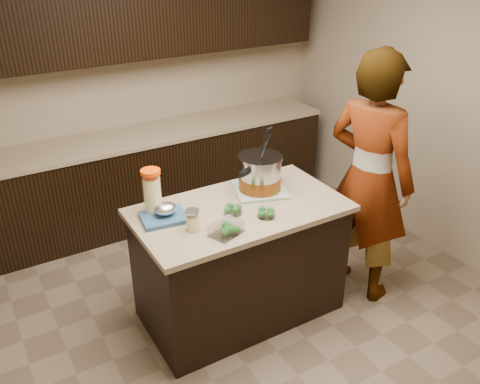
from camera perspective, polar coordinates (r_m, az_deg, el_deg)
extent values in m
plane|color=brown|center=(4.00, 0.00, -13.09)|extent=(4.00, 4.00, 0.00)
cube|color=tan|center=(5.03, -11.94, 12.44)|extent=(4.00, 0.04, 2.70)
cube|color=tan|center=(4.58, 22.40, 9.54)|extent=(0.04, 4.00, 2.70)
cube|color=black|center=(5.08, -9.81, 1.67)|extent=(3.60, 0.60, 0.86)
cube|color=tan|center=(4.90, -10.22, 6.42)|extent=(3.60, 0.63, 0.04)
cube|color=black|center=(4.75, -11.89, 19.00)|extent=(3.60, 0.35, 0.75)
cube|color=black|center=(3.74, 0.00, -8.07)|extent=(1.40, 0.75, 0.86)
cube|color=tan|center=(3.49, 0.00, -2.04)|extent=(1.46, 0.81, 0.04)
cube|color=#52754E|center=(3.71, 2.23, 0.29)|extent=(0.46, 0.46, 0.02)
cylinder|color=#B7B7BC|center=(3.65, 2.27, 2.10)|extent=(0.40, 0.40, 0.24)
cylinder|color=brown|center=(3.68, 2.25, 1.11)|extent=(0.40, 0.40, 0.10)
cylinder|color=#B7B7BC|center=(3.60, 2.30, 3.94)|extent=(0.42, 0.42, 0.02)
cube|color=black|center=(3.48, 0.49, 2.17)|extent=(0.08, 0.06, 0.03)
cube|color=black|center=(3.76, 3.95, 4.13)|extent=(0.08, 0.06, 0.03)
cylinder|color=black|center=(3.55, 2.61, 4.76)|extent=(0.07, 0.13, 0.29)
cylinder|color=#F9EB98|center=(3.40, -9.79, -0.46)|extent=(0.13, 0.13, 0.26)
cylinder|color=white|center=(3.39, -9.81, -0.21)|extent=(0.15, 0.15, 0.29)
cylinder|color=#FF4505|center=(3.32, -10.02, 2.20)|extent=(0.15, 0.15, 0.02)
cylinder|color=#F9EB98|center=(3.23, -5.33, -3.47)|extent=(0.08, 0.08, 0.10)
cylinder|color=white|center=(3.22, -5.34, -3.25)|extent=(0.09, 0.09, 0.13)
cylinder|color=silver|center=(3.18, -5.40, -2.10)|extent=(0.09, 0.09, 0.02)
cylinder|color=silver|center=(3.40, -0.80, -1.98)|extent=(0.16, 0.16, 0.06)
cylinder|color=silver|center=(3.37, 2.96, -2.35)|extent=(0.13, 0.13, 0.06)
cube|color=silver|center=(3.18, -1.56, -4.13)|extent=(0.24, 0.21, 0.07)
cube|color=navy|center=(3.37, -8.58, -2.87)|extent=(0.31, 0.26, 0.03)
ellipsoid|color=silver|center=(3.35, -8.34, -1.98)|extent=(0.15, 0.12, 0.08)
imported|color=gray|center=(3.85, 14.29, 1.44)|extent=(0.63, 0.80, 1.93)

